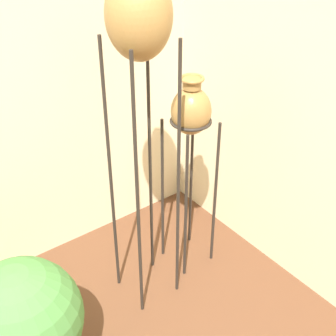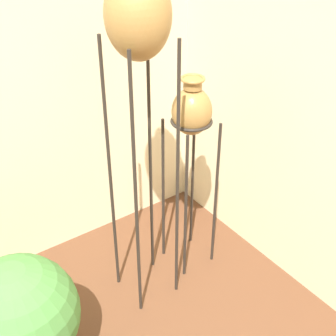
{
  "view_description": "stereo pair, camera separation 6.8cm",
  "coord_description": "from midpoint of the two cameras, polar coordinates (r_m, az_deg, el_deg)",
  "views": [
    {
      "loc": [
        -0.31,
        -0.81,
        2.41
      ],
      "look_at": [
        1.15,
        1.12,
        0.87
      ],
      "focal_mm": 50.0,
      "sensor_mm": 36.0,
      "label": 1
    },
    {
      "loc": [
        -0.25,
        -0.85,
        2.41
      ],
      "look_at": [
        1.15,
        1.12,
        0.87
      ],
      "focal_mm": 50.0,
      "sensor_mm": 36.0,
      "label": 2
    }
  ],
  "objects": [
    {
      "name": "vase_stand_tall",
      "position": [
        2.36,
        -2.79,
        17.13
      ],
      "size": [
        0.33,
        0.33,
        2.11
      ],
      "color": "#28231E",
      "rests_on": "ground_plane"
    },
    {
      "name": "vase_stand_medium",
      "position": [
        2.86,
        3.58,
        6.12
      ],
      "size": [
        0.27,
        0.27,
        1.4
      ],
      "color": "#28231E",
      "rests_on": "ground_plane"
    },
    {
      "name": "potted_plant",
      "position": [
        2.69,
        -16.84,
        -17.24
      ],
      "size": [
        0.64,
        0.64,
        0.77
      ],
      "color": "brown",
      "rests_on": "ground_plane"
    }
  ]
}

